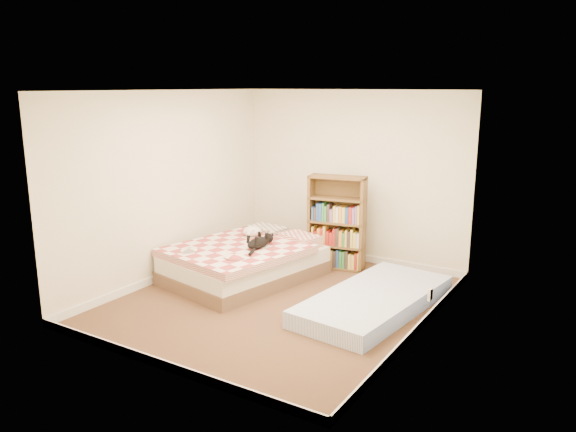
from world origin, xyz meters
The scene contains 6 objects.
room centered at (0.00, 0.00, 1.20)m, with size 3.51×4.01×2.51m.
bed centered at (-0.82, 0.46, 0.24)m, with size 1.76×2.23×0.53m.
bookshelf centered at (0.01, 1.52, 0.51)m, with size 0.85×0.41×1.33m.
floor_mattress centered at (1.08, 0.39, 0.10)m, with size 0.99×2.21×0.20m, color #798FCA.
black_cat centered at (-0.57, 0.44, 0.55)m, with size 0.23×0.69×0.16m.
white_dog centered at (-0.99, 0.85, 0.55)m, with size 0.35×0.36×0.14m.
Camera 1 is at (3.47, -5.39, 2.56)m, focal length 35.00 mm.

